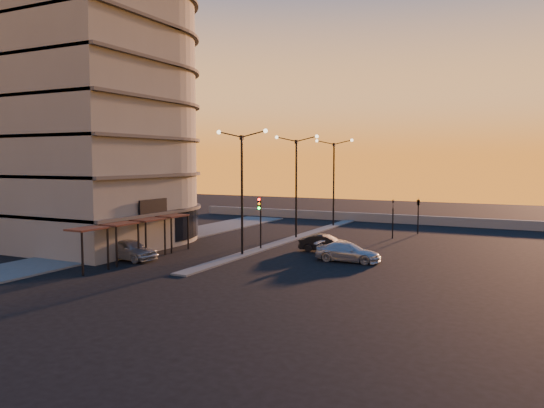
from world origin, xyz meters
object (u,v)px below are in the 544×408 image
(traffic_light_main, at_px, (260,214))
(car_wagon, at_px, (348,252))
(streetlamp_mid, at_px, (296,178))
(car_sedan, at_px, (325,243))
(car_hatchback, at_px, (129,249))

(traffic_light_main, distance_m, car_wagon, 8.34)
(streetlamp_mid, xyz_separation_m, car_wagon, (7.90, -8.61, -4.92))
(traffic_light_main, xyz_separation_m, car_sedan, (5.00, 1.59, -2.22))
(car_wagon, bearing_deg, car_hatchback, 113.15)
(streetlamp_mid, bearing_deg, car_hatchback, -113.18)
(car_hatchback, bearing_deg, car_wagon, -59.26)
(streetlamp_mid, bearing_deg, traffic_light_main, -90.00)
(car_wagon, bearing_deg, traffic_light_main, 78.00)
(car_sedan, bearing_deg, traffic_light_main, 98.47)
(car_wagon, bearing_deg, streetlamp_mid, 41.16)
(traffic_light_main, bearing_deg, car_hatchback, -128.91)
(car_sedan, bearing_deg, streetlamp_mid, 32.93)
(traffic_light_main, relative_size, car_wagon, 0.91)
(car_hatchback, bearing_deg, car_sedan, -43.82)
(car_hatchback, distance_m, car_wagon, 15.83)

